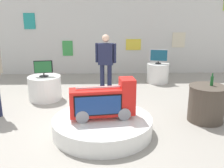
# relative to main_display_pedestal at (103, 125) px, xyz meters

# --- Properties ---
(ground_plane) EXTENTS (30.00, 30.00, 0.00)m
(ground_plane) POSITION_rel_main_display_pedestal_xyz_m (-0.35, 0.41, -0.15)
(ground_plane) COLOR #9E998E
(back_wall_display) EXTENTS (11.36, 0.13, 3.18)m
(back_wall_display) POSITION_rel_main_display_pedestal_xyz_m (-0.36, 4.82, 1.44)
(back_wall_display) COLOR silver
(back_wall_display) RESTS_ON ground
(main_display_pedestal) EXTENTS (1.87, 1.87, 0.31)m
(main_display_pedestal) POSITION_rel_main_display_pedestal_xyz_m (0.00, 0.00, 0.00)
(main_display_pedestal) COLOR white
(main_display_pedestal) RESTS_ON ground
(novelty_firetruck_tv) EXTENTS (1.22, 0.52, 0.74)m
(novelty_firetruck_tv) POSITION_rel_main_display_pedestal_xyz_m (0.02, -0.00, 0.46)
(novelty_firetruck_tv) COLOR gray
(novelty_firetruck_tv) RESTS_ON main_display_pedestal
(display_pedestal_left_rear) EXTENTS (0.84, 0.84, 0.61)m
(display_pedestal_left_rear) POSITION_rel_main_display_pedestal_xyz_m (-1.51, 1.98, 0.15)
(display_pedestal_left_rear) COLOR white
(display_pedestal_left_rear) RESTS_ON ground
(tv_on_left_rear) EXTENTS (0.46, 0.23, 0.41)m
(tv_on_left_rear) POSITION_rel_main_display_pedestal_xyz_m (-1.51, 1.97, 0.67)
(tv_on_left_rear) COLOR black
(tv_on_left_rear) RESTS_ON display_pedestal_left_rear
(display_pedestal_right_rear) EXTENTS (0.69, 0.69, 0.61)m
(display_pedestal_right_rear) POSITION_rel_main_display_pedestal_xyz_m (1.74, 3.53, 0.15)
(display_pedestal_right_rear) COLOR white
(display_pedestal_right_rear) RESTS_ON ground
(tv_on_right_rear) EXTENTS (0.56, 0.19, 0.45)m
(tv_on_right_rear) POSITION_rel_main_display_pedestal_xyz_m (1.74, 3.53, 0.71)
(tv_on_right_rear) COLOR black
(tv_on_right_rear) RESTS_ON display_pedestal_right_rear
(side_table_round) EXTENTS (0.76, 0.76, 0.76)m
(side_table_round) POSITION_rel_main_display_pedestal_xyz_m (2.15, 0.51, 0.23)
(side_table_round) COLOR #4C4238
(side_table_round) RESTS_ON ground
(bottle_on_side_table) EXTENTS (0.06, 0.06, 0.26)m
(bottle_on_side_table) POSITION_rel_main_display_pedestal_xyz_m (2.23, 0.55, 0.71)
(bottle_on_side_table) COLOR #195926
(bottle_on_side_table) RESTS_ON side_table_round
(shopper_browsing_rear) EXTENTS (0.55, 0.27, 1.64)m
(shopper_browsing_rear) POSITION_rel_main_display_pedestal_xyz_m (0.08, 2.30, 0.81)
(shopper_browsing_rear) COLOR #1E233F
(shopper_browsing_rear) RESTS_ON ground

